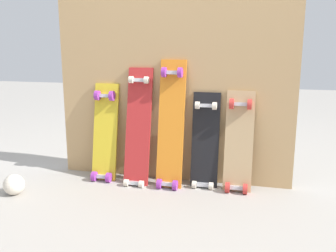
{
  "coord_description": "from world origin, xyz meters",
  "views": [
    {
      "loc": [
        0.6,
        -2.49,
        0.98
      ],
      "look_at": [
        0.0,
        -0.07,
        0.42
      ],
      "focal_mm": 40.14,
      "sensor_mm": 36.0,
      "label": 1
    }
  ],
  "objects_px": {
    "skateboard_yellow": "(105,136)",
    "skateboard_orange": "(171,129)",
    "rubber_ball": "(14,185)",
    "skateboard_red": "(138,132)",
    "skateboard_natural": "(239,146)",
    "skateboard_black": "(205,145)"
  },
  "relations": [
    {
      "from": "skateboard_yellow",
      "to": "skateboard_red",
      "type": "height_order",
      "value": "skateboard_red"
    },
    {
      "from": "skateboard_red",
      "to": "skateboard_natural",
      "type": "distance_m",
      "value": 0.7
    },
    {
      "from": "skateboard_orange",
      "to": "rubber_ball",
      "type": "xyz_separation_m",
      "value": [
        -0.96,
        -0.43,
        -0.33
      ]
    },
    {
      "from": "skateboard_yellow",
      "to": "skateboard_orange",
      "type": "distance_m",
      "value": 0.5
    },
    {
      "from": "skateboard_yellow",
      "to": "skateboard_orange",
      "type": "height_order",
      "value": "skateboard_orange"
    },
    {
      "from": "skateboard_red",
      "to": "skateboard_black",
      "type": "distance_m",
      "value": 0.48
    },
    {
      "from": "skateboard_orange",
      "to": "skateboard_natural",
      "type": "distance_m",
      "value": 0.47
    },
    {
      "from": "skateboard_orange",
      "to": "rubber_ball",
      "type": "relative_size",
      "value": 6.8
    },
    {
      "from": "skateboard_red",
      "to": "skateboard_natural",
      "type": "height_order",
      "value": "skateboard_red"
    },
    {
      "from": "skateboard_yellow",
      "to": "rubber_ball",
      "type": "bearing_deg",
      "value": -136.0
    },
    {
      "from": "skateboard_red",
      "to": "skateboard_black",
      "type": "xyz_separation_m",
      "value": [
        0.47,
        0.04,
        -0.08
      ]
    },
    {
      "from": "skateboard_red",
      "to": "skateboard_orange",
      "type": "distance_m",
      "value": 0.24
    },
    {
      "from": "skateboard_natural",
      "to": "skateboard_yellow",
      "type": "bearing_deg",
      "value": -179.46
    },
    {
      "from": "rubber_ball",
      "to": "skateboard_orange",
      "type": "bearing_deg",
      "value": 24.37
    },
    {
      "from": "skateboard_black",
      "to": "skateboard_red",
      "type": "bearing_deg",
      "value": -174.97
    },
    {
      "from": "skateboard_orange",
      "to": "skateboard_natural",
      "type": "height_order",
      "value": "skateboard_orange"
    },
    {
      "from": "skateboard_red",
      "to": "skateboard_black",
      "type": "height_order",
      "value": "skateboard_red"
    },
    {
      "from": "skateboard_natural",
      "to": "skateboard_orange",
      "type": "bearing_deg",
      "value": -177.45
    },
    {
      "from": "skateboard_yellow",
      "to": "skateboard_red",
      "type": "xyz_separation_m",
      "value": [
        0.26,
        -0.02,
        0.05
      ]
    },
    {
      "from": "skateboard_yellow",
      "to": "skateboard_natural",
      "type": "relative_size",
      "value": 1.03
    },
    {
      "from": "skateboard_red",
      "to": "skateboard_orange",
      "type": "height_order",
      "value": "skateboard_orange"
    },
    {
      "from": "skateboard_black",
      "to": "rubber_ball",
      "type": "relative_size",
      "value": 5.27
    }
  ]
}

